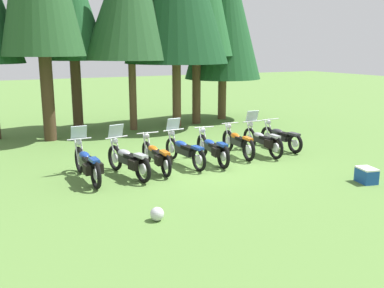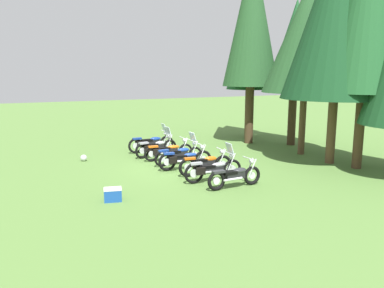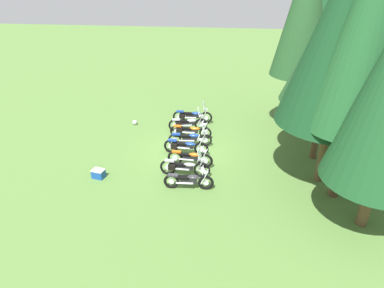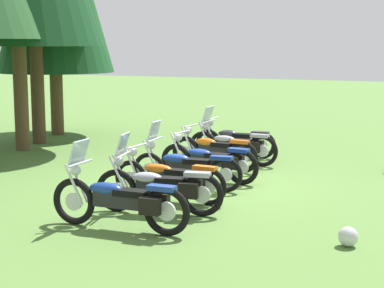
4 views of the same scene
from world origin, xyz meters
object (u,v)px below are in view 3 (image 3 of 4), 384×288
Objects in this scene: pine_tree_2 at (346,42)px; pine_tree_5 at (371,25)px; motorcycle_2 at (190,131)px; motorcycle_6 at (184,167)px; pine_tree_0 at (319,30)px; motorcycle_0 at (192,116)px; dropped_helmet at (135,122)px; motorcycle_4 at (185,146)px; picnic_cooler at (98,174)px; pine_tree_4 at (348,30)px; motorcycle_3 at (191,138)px; motorcycle_7 at (189,180)px; pine_tree_3 at (333,45)px; pine_tree_1 at (307,5)px; motorcycle_1 at (188,123)px; motorcycle_5 at (190,158)px.

pine_tree_5 is (5.34, -0.89, 1.54)m from pine_tree_2.
motorcycle_6 reaches higher than motorcycle_2.
pine_tree_0 is 1.01× the size of pine_tree_2.
dropped_helmet is (0.64, -3.41, -0.34)m from motorcycle_0.
motorcycle_4 is 3.76× the size of picnic_cooler.
pine_tree_4 reaches higher than pine_tree_2.
pine_tree_4 is (3.50, 6.29, 6.05)m from motorcycle_2.
pine_tree_4 is at bearing -4.97° from pine_tree_0.
pine_tree_5 reaches higher than dropped_helmet.
motorcycle_7 is (3.96, 0.42, -0.04)m from motorcycle_3.
picnic_cooler is at bearing -50.73° from pine_tree_0.
pine_tree_3 is at bearing 176.76° from pine_tree_4.
motorcycle_2 is at bearing -88.73° from motorcycle_0.
motorcycle_0 is 0.30× the size of pine_tree_3.
dropped_helmet is (0.73, -9.24, -6.63)m from pine_tree_1.
pine_tree_2 is 26.35× the size of dropped_helmet.
motorcycle_2 is at bearing -84.94° from pine_tree_2.
pine_tree_1 is at bearing 39.28° from motorcycle_4.
motorcycle_3 reaches higher than motorcycle_7.
motorcycle_1 is 1.03× the size of motorcycle_7.
pine_tree_3 is (-0.40, 6.40, 5.08)m from motorcycle_4.
motorcycle_3 is 0.29× the size of pine_tree_3.
motorcycle_6 is at bearing -93.89° from motorcycle_3.
pine_tree_0 is (-4.06, 6.95, 4.86)m from motorcycle_2.
motorcycle_5 is 8.44m from pine_tree_4.
motorcycle_6 is 0.22× the size of pine_tree_1.
motorcycle_2 is 8.98m from pine_tree_2.
motorcycle_4 is 4.48m from picnic_cooler.
pine_tree_4 is 16.55× the size of picnic_cooler.
dropped_helmet is at bearing -120.84° from pine_tree_5.
pine_tree_5 is 12.19m from picnic_cooler.
picnic_cooler is at bearing -0.60° from dropped_helmet.
motorcycle_6 is at bearing -84.78° from motorcycle_2.
motorcycle_6 is at bearing 105.80° from motorcycle_7.
pine_tree_5 is at bearing -2.05° from pine_tree_0.
motorcycle_1 is at bearing -124.11° from pine_tree_4.
pine_tree_5 is (4.67, 6.64, 6.40)m from motorcycle_2.
motorcycle_3 is 5.20m from picnic_cooler.
motorcycle_5 is 5.94m from dropped_helmet.
pine_tree_0 is at bearing 51.72° from motorcycle_7.
pine_tree_1 is at bearing 21.95° from motorcycle_2.
pine_tree_2 is at bearing 115.14° from picnic_cooler.
pine_tree_5 is at bearing -5.24° from motorcycle_6.
picnic_cooler is at bearing -90.69° from pine_tree_5.
motorcycle_5 is (2.07, 0.24, -0.02)m from motorcycle_3.
motorcycle_4 is (2.80, 0.25, -0.03)m from motorcycle_1.
pine_tree_0 is at bearing 51.44° from motorcycle_6.
motorcycle_1 is 8.75m from pine_tree_1.
motorcycle_4 is 2.06m from motorcycle_6.
motorcycle_1 is at bearing 106.30° from motorcycle_2.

